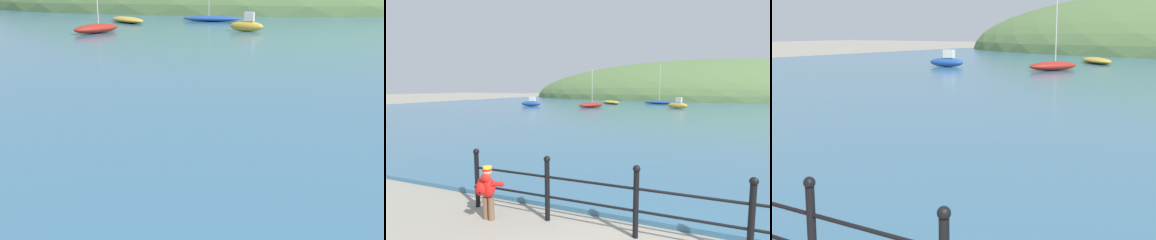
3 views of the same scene
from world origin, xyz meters
The scene contains 9 objects.
water centered at (0.00, 32.00, 0.05)m, with size 80.00×60.00×0.10m, color #386684.
far_hillside centered at (0.00, 67.89, 0.00)m, with size 79.70×43.84×16.50m.
iron_railing centered at (0.11, 1.50, 0.64)m, with size 8.24×0.12×1.21m.
child_in_coat centered at (-3.35, 1.09, 0.61)m, with size 0.39×0.53×1.00m.
boat_mid_harbor centered at (-2.60, 31.38, 0.50)m, with size 2.30×1.18×1.24m.
boat_far_right centered at (-12.00, 29.35, 0.40)m, with size 2.78×3.62×4.40m.
boat_twin_mast centered at (-19.50, 28.40, 0.48)m, with size 2.62×1.14×1.18m.
boat_nearest_quay centered at (-5.45, 39.57, 0.36)m, with size 4.89×1.80×5.74m.
boat_red_dinghy centered at (-12.15, 37.78, 0.33)m, with size 4.22×4.63×0.45m.
Camera 2 is at (0.26, -3.13, 2.44)m, focal length 28.00 mm.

